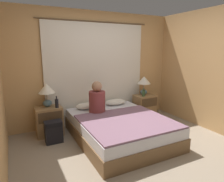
% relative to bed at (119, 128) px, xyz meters
% --- Properties ---
extents(ground_plane, '(16.00, 16.00, 0.00)m').
position_rel_bed_xyz_m(ground_plane, '(0.00, -0.63, -0.21)').
color(ground_plane, gray).
extents(wall_back, '(3.94, 0.06, 2.50)m').
position_rel_bed_xyz_m(wall_back, '(0.00, 1.12, 1.04)').
color(wall_back, tan).
rests_on(wall_back, ground_plane).
extents(wall_right, '(0.06, 3.57, 2.50)m').
position_rel_bed_xyz_m(wall_right, '(1.94, -0.63, 1.04)').
color(wall_right, tan).
rests_on(wall_right, ground_plane).
extents(curtain_panel, '(2.54, 0.02, 2.27)m').
position_rel_bed_xyz_m(curtain_panel, '(0.00, 1.06, 0.92)').
color(curtain_panel, silver).
rests_on(curtain_panel, ground_plane).
extents(bed, '(1.57, 2.02, 0.43)m').
position_rel_bed_xyz_m(bed, '(0.00, 0.00, 0.00)').
color(bed, brown).
rests_on(bed, ground_plane).
extents(nightstand_left, '(0.50, 0.38, 0.57)m').
position_rel_bed_xyz_m(nightstand_left, '(-1.16, 0.78, 0.08)').
color(nightstand_left, '#937047').
rests_on(nightstand_left, ground_plane).
extents(nightstand_right, '(0.50, 0.38, 0.57)m').
position_rel_bed_xyz_m(nightstand_right, '(1.16, 0.78, 0.08)').
color(nightstand_right, '#937047').
rests_on(nightstand_right, ground_plane).
extents(lamp_left, '(0.32, 0.32, 0.46)m').
position_rel_bed_xyz_m(lamp_left, '(-1.16, 0.84, 0.67)').
color(lamp_left, slate).
rests_on(lamp_left, nightstand_left).
extents(lamp_right, '(0.32, 0.32, 0.46)m').
position_rel_bed_xyz_m(lamp_right, '(1.16, 0.84, 0.67)').
color(lamp_right, slate).
rests_on(lamp_right, nightstand_right).
extents(pillow_left, '(0.50, 0.32, 0.12)m').
position_rel_bed_xyz_m(pillow_left, '(-0.35, 0.81, 0.27)').
color(pillow_left, silver).
rests_on(pillow_left, bed).
extents(pillow_right, '(0.50, 0.32, 0.12)m').
position_rel_bed_xyz_m(pillow_right, '(0.35, 0.81, 0.27)').
color(pillow_right, silver).
rests_on(pillow_right, bed).
extents(blanket_on_bed, '(1.51, 1.40, 0.03)m').
position_rel_bed_xyz_m(blanket_on_bed, '(0.00, -0.28, 0.23)').
color(blanket_on_bed, slate).
rests_on(blanket_on_bed, bed).
extents(person_left_in_bed, '(0.33, 0.33, 0.64)m').
position_rel_bed_xyz_m(person_left_in_bed, '(-0.26, 0.45, 0.48)').
color(person_left_in_bed, brown).
rests_on(person_left_in_bed, bed).
extents(beer_bottle_on_left_stand, '(0.07, 0.07, 0.23)m').
position_rel_bed_xyz_m(beer_bottle_on_left_stand, '(-1.01, 0.69, 0.45)').
color(beer_bottle_on_left_stand, black).
rests_on(beer_bottle_on_left_stand, nightstand_left).
extents(beer_bottle_on_right_stand, '(0.07, 0.07, 0.20)m').
position_rel_bed_xyz_m(beer_bottle_on_right_stand, '(1.04, 0.69, 0.44)').
color(beer_bottle_on_right_stand, '#2D4C28').
rests_on(beer_bottle_on_right_stand, nightstand_right).
extents(backpack_on_floor, '(0.31, 0.22, 0.41)m').
position_rel_bed_xyz_m(backpack_on_floor, '(-1.15, 0.39, 0.02)').
color(backpack_on_floor, black).
rests_on(backpack_on_floor, ground_plane).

